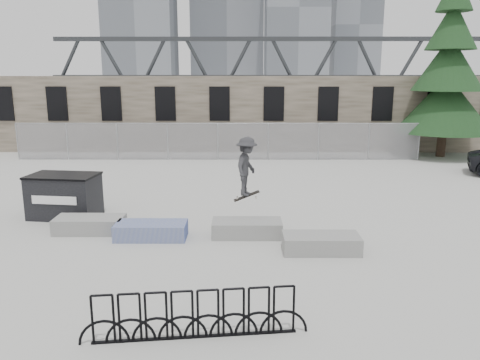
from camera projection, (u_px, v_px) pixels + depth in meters
name	position (u px, v px, depth m)	size (l,w,h in m)	color
ground	(196.00, 235.00, 13.56)	(120.00, 120.00, 0.00)	#A9A8A4
stone_wall	(221.00, 113.00, 28.91)	(36.00, 2.58, 4.50)	brown
chainlink_fence	(218.00, 141.00, 25.53)	(22.06, 0.06, 2.02)	gray
planter_far_left	(90.00, 224.00, 13.80)	(2.00, 0.90, 0.46)	gray
planter_center_left	(151.00, 230.00, 13.27)	(2.00, 0.90, 0.46)	#324697
planter_center_right	(247.00, 228.00, 13.47)	(2.00, 0.90, 0.46)	gray
planter_offset	(321.00, 243.00, 12.26)	(2.00, 0.90, 0.46)	gray
dumpster	(64.00, 196.00, 15.18)	(2.30, 1.57, 1.42)	black
bike_rack	(195.00, 315.00, 8.17)	(4.02, 0.51, 0.90)	black
spruce_tree	(448.00, 76.00, 25.83)	(5.24, 5.24, 11.50)	#38281E
truss_bridge	(303.00, 78.00, 66.28)	(70.00, 3.00, 9.80)	#2D3033
skateboarder	(247.00, 166.00, 13.68)	(0.97, 1.27, 1.91)	#2D2D30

